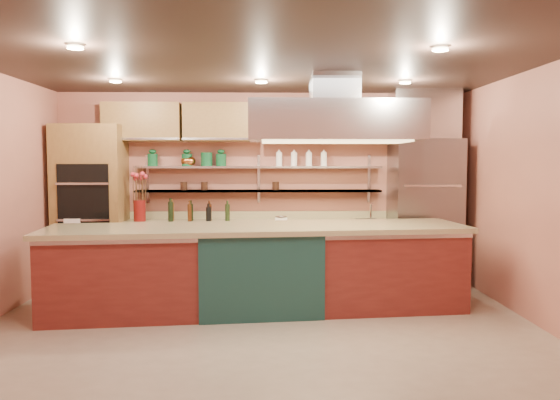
{
  "coord_description": "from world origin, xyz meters",
  "views": [
    {
      "loc": [
        0.05,
        -5.66,
        1.78
      ],
      "look_at": [
        0.23,
        1.0,
        1.31
      ],
      "focal_mm": 35.0,
      "sensor_mm": 36.0,
      "label": 1
    }
  ],
  "objects_px": {
    "flower_vase": "(140,211)",
    "green_canister": "(207,159)",
    "kitchen_scale": "(281,217)",
    "copper_kettle": "(189,161)",
    "refrigerator": "(424,212)",
    "island": "(258,268)"
  },
  "relations": [
    {
      "from": "flower_vase",
      "to": "green_canister",
      "type": "height_order",
      "value": "green_canister"
    },
    {
      "from": "kitchen_scale",
      "to": "copper_kettle",
      "type": "distance_m",
      "value": 1.58
    },
    {
      "from": "refrigerator",
      "to": "copper_kettle",
      "type": "xyz_separation_m",
      "value": [
        -3.41,
        0.23,
        0.74
      ]
    },
    {
      "from": "refrigerator",
      "to": "kitchen_scale",
      "type": "xyz_separation_m",
      "value": [
        -2.08,
        0.01,
        -0.07
      ]
    },
    {
      "from": "flower_vase",
      "to": "island",
      "type": "bearing_deg",
      "value": -38.11
    },
    {
      "from": "island",
      "to": "green_canister",
      "type": "bearing_deg",
      "value": 110.54
    },
    {
      "from": "kitchen_scale",
      "to": "refrigerator",
      "type": "bearing_deg",
      "value": 19.5
    },
    {
      "from": "flower_vase",
      "to": "copper_kettle",
      "type": "bearing_deg",
      "value": 17.76
    },
    {
      "from": "flower_vase",
      "to": "green_canister",
      "type": "bearing_deg",
      "value": 13.2
    },
    {
      "from": "refrigerator",
      "to": "copper_kettle",
      "type": "relative_size",
      "value": 11.5
    },
    {
      "from": "kitchen_scale",
      "to": "green_canister",
      "type": "relative_size",
      "value": 0.86
    },
    {
      "from": "refrigerator",
      "to": "copper_kettle",
      "type": "height_order",
      "value": "refrigerator"
    },
    {
      "from": "refrigerator",
      "to": "island",
      "type": "relative_size",
      "value": 0.43
    },
    {
      "from": "kitchen_scale",
      "to": "island",
      "type": "bearing_deg",
      "value": -83.24
    },
    {
      "from": "copper_kettle",
      "to": "green_canister",
      "type": "relative_size",
      "value": 0.92
    },
    {
      "from": "island",
      "to": "copper_kettle",
      "type": "xyz_separation_m",
      "value": [
        -1.03,
        1.56,
        1.28
      ]
    },
    {
      "from": "island",
      "to": "copper_kettle",
      "type": "bearing_deg",
      "value": 117.44
    },
    {
      "from": "green_canister",
      "to": "refrigerator",
      "type": "bearing_deg",
      "value": -4.16
    },
    {
      "from": "refrigerator",
      "to": "green_canister",
      "type": "xyz_separation_m",
      "value": [
        -3.16,
        0.23,
        0.76
      ]
    },
    {
      "from": "kitchen_scale",
      "to": "green_canister",
      "type": "height_order",
      "value": "green_canister"
    },
    {
      "from": "island",
      "to": "green_canister",
      "type": "distance_m",
      "value": 2.18
    },
    {
      "from": "refrigerator",
      "to": "copper_kettle",
      "type": "bearing_deg",
      "value": 176.15
    }
  ]
}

